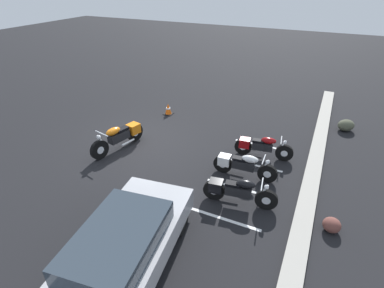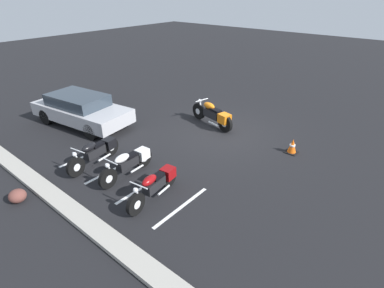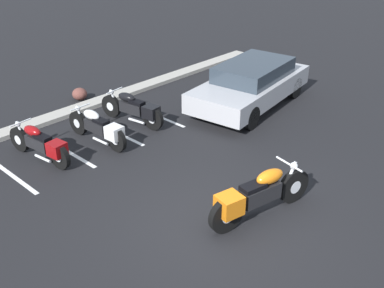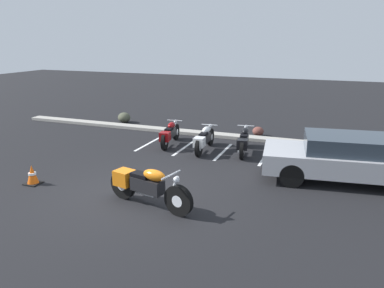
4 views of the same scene
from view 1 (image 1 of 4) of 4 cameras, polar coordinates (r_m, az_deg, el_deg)
name	(u,v)px [view 1 (image 1 of 4)]	position (r m, az deg, el deg)	size (l,w,h in m)	color
ground	(140,142)	(11.90, -9.80, 0.32)	(60.00, 60.00, 0.00)	black
motorcycle_orange_featured	(120,136)	(11.45, -13.50, 1.50)	(2.36, 0.89, 0.94)	black
parked_bike_0	(261,146)	(10.89, 12.95, -0.41)	(0.64, 2.05, 0.81)	black
parked_bike_1	(242,165)	(9.74, 9.43, -3.89)	(0.58, 2.08, 0.82)	black
parked_bike_2	(236,190)	(8.62, 8.40, -8.75)	(0.69, 2.11, 0.83)	black
car_silver	(123,248)	(6.90, -13.08, -18.79)	(4.50, 2.34, 1.29)	black
concrete_curb	(311,183)	(10.15, 21.68, -6.91)	(18.00, 0.50, 0.12)	#A8A399
landscape_rock_0	(332,225)	(8.67, 25.07, -13.80)	(0.45, 0.45, 0.37)	brown
landscape_rock_1	(346,125)	(14.10, 27.28, 3.20)	(0.69, 0.57, 0.47)	#494C3A
traffic_cone	(168,109)	(14.09, -4.55, 6.63)	(0.40, 0.40, 0.53)	black
stall_line_0	(262,145)	(11.83, 13.18, -0.25)	(0.10, 2.10, 0.00)	white
stall_line_1	(252,164)	(10.60, 11.33, -3.83)	(0.10, 2.10, 0.00)	white
stall_line_2	(239,188)	(9.44, 8.99, -8.30)	(0.10, 2.10, 0.00)	white
stall_line_3	(223,219)	(8.37, 5.94, -13.95)	(0.10, 2.10, 0.00)	white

